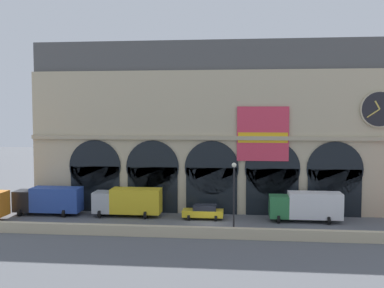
{
  "coord_description": "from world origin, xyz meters",
  "views": [
    {
      "loc": [
        3.18,
        -46.13,
        11.47
      ],
      "look_at": [
        -2.24,
        5.0,
        7.96
      ],
      "focal_mm": 42.57,
      "sensor_mm": 36.0,
      "label": 1
    }
  ],
  "objects_px": {
    "box_truck_west": "(49,200)",
    "box_truck_midwest": "(128,201)",
    "street_lamp_quayside": "(234,189)",
    "box_truck_mideast": "(306,206)",
    "car_center": "(203,212)"
  },
  "relations": [
    {
      "from": "box_truck_west",
      "to": "box_truck_midwest",
      "type": "bearing_deg",
      "value": 1.19
    },
    {
      "from": "street_lamp_quayside",
      "to": "box_truck_west",
      "type": "bearing_deg",
      "value": 161.82
    },
    {
      "from": "box_truck_mideast",
      "to": "street_lamp_quayside",
      "type": "xyz_separation_m",
      "value": [
        -7.53,
        -6.61,
        2.71
      ]
    },
    {
      "from": "box_truck_midwest",
      "to": "car_center",
      "type": "relative_size",
      "value": 1.7
    },
    {
      "from": "box_truck_west",
      "to": "street_lamp_quayside",
      "type": "relative_size",
      "value": 1.09
    },
    {
      "from": "box_truck_midwest",
      "to": "box_truck_mideast",
      "type": "height_order",
      "value": "same"
    },
    {
      "from": "box_truck_west",
      "to": "street_lamp_quayside",
      "type": "bearing_deg",
      "value": -18.18
    },
    {
      "from": "box_truck_west",
      "to": "box_truck_mideast",
      "type": "distance_m",
      "value": 28.37
    },
    {
      "from": "box_truck_west",
      "to": "box_truck_mideast",
      "type": "bearing_deg",
      "value": -0.47
    },
    {
      "from": "box_truck_mideast",
      "to": "box_truck_west",
      "type": "bearing_deg",
      "value": 179.53
    },
    {
      "from": "box_truck_midwest",
      "to": "street_lamp_quayside",
      "type": "relative_size",
      "value": 1.09
    },
    {
      "from": "box_truck_west",
      "to": "box_truck_mideast",
      "type": "xyz_separation_m",
      "value": [
        28.37,
        -0.23,
        0.0
      ]
    },
    {
      "from": "box_truck_midwest",
      "to": "car_center",
      "type": "xyz_separation_m",
      "value": [
        8.41,
        -0.41,
        -0.9
      ]
    },
    {
      "from": "box_truck_west",
      "to": "car_center",
      "type": "distance_m",
      "value": 17.51
    },
    {
      "from": "box_truck_midwest",
      "to": "box_truck_west",
      "type": "bearing_deg",
      "value": -178.81
    }
  ]
}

